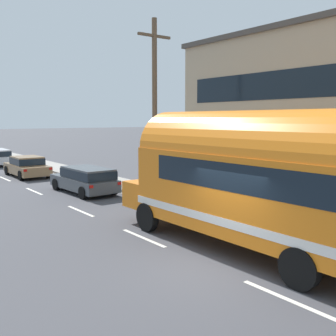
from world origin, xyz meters
TOP-DOWN VIEW (x-y plane):
  - ground_plane at (0.00, 0.00)m, footprint 300.00×300.00m
  - lane_markings at (2.49, 13.17)m, footprint 3.66×80.00m
  - sidewalk_slab at (4.67, 10.00)m, footprint 2.29×90.00m
  - utility_pole at (3.99, 8.22)m, footprint 1.80×0.24m
  - painted_bus at (1.78, -0.05)m, footprint 2.69×10.55m
  - car_lead at (2.00, 11.68)m, footprint 2.03×4.66m
  - car_second at (1.52, 19.62)m, footprint 2.00×4.58m

SIDE VIEW (x-z plane):
  - ground_plane at x=0.00m, z-range 0.00..0.00m
  - lane_markings at x=2.49m, z-range 0.00..0.01m
  - sidewalk_slab at x=4.67m, z-range 0.00..0.15m
  - car_second at x=1.52m, z-range 0.05..1.42m
  - car_lead at x=2.00m, z-range 0.10..1.47m
  - painted_bus at x=1.78m, z-range 0.24..4.37m
  - utility_pole at x=3.99m, z-range 0.17..8.67m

